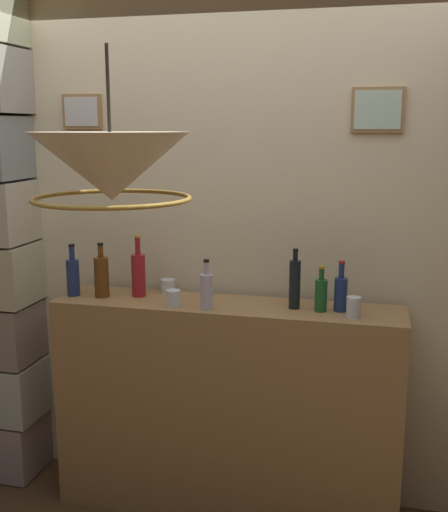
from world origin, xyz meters
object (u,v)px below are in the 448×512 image
object	(u,v)px
liquor_bottle_mezcal	(138,273)
liquor_bottle_whiskey	(295,283)
liquor_bottle_brandy	(207,290)
liquor_bottle_sherry	(102,276)
liquor_bottle_scotch	(321,294)
pendant_lamp	(111,169)
glass_tumbler_shot	(168,286)
liquor_bottle_tequila	(73,276)
liquor_bottle_amaro	(341,292)
glass_tumbler_rocks	(173,298)
glass_tumbler_highball	(353,307)

from	to	relation	value
liquor_bottle_mezcal	liquor_bottle_whiskey	bearing A→B (deg)	-2.20
liquor_bottle_brandy	liquor_bottle_whiskey	world-z (taller)	liquor_bottle_whiskey
liquor_bottle_sherry	liquor_bottle_brandy	bearing A→B (deg)	-8.66
liquor_bottle_brandy	liquor_bottle_scotch	bearing A→B (deg)	10.29
liquor_bottle_scotch	pendant_lamp	size ratio (longest dim) A/B	0.41
glass_tumbler_shot	liquor_bottle_brandy	bearing A→B (deg)	-41.71
liquor_bottle_sherry	liquor_bottle_scotch	bearing A→B (deg)	0.42
liquor_bottle_scotch	pendant_lamp	xyz separation A→B (m)	(-0.64, -0.89, 0.63)
pendant_lamp	liquor_bottle_scotch	bearing A→B (deg)	54.25
liquor_bottle_scotch	liquor_bottle_whiskey	size ratio (longest dim) A/B	0.75
pendant_lamp	liquor_bottle_tequila	bearing A→B (deg)	125.41
liquor_bottle_amaro	pendant_lamp	distance (m)	1.32
glass_tumbler_rocks	glass_tumbler_highball	world-z (taller)	glass_tumbler_highball
liquor_bottle_mezcal	glass_tumbler_rocks	xyz separation A→B (m)	(0.23, -0.13, -0.08)
glass_tumbler_shot	pendant_lamp	world-z (taller)	pendant_lamp
liquor_bottle_mezcal	liquor_bottle_brandy	world-z (taller)	liquor_bottle_mezcal
liquor_bottle_amaro	pendant_lamp	xyz separation A→B (m)	(-0.73, -0.91, 0.62)
glass_tumbler_shot	liquor_bottle_mezcal	bearing A→B (deg)	-139.61
liquor_bottle_amaro	glass_tumbler_rocks	size ratio (longest dim) A/B	3.03
liquor_bottle_mezcal	glass_tumbler_rocks	bearing A→B (deg)	-30.32
liquor_bottle_sherry	liquor_bottle_tequila	xyz separation A→B (m)	(-0.15, -0.01, -0.01)
liquor_bottle_tequila	glass_tumbler_shot	bearing A→B (deg)	20.92
liquor_bottle_scotch	liquor_bottle_brandy	bearing A→B (deg)	-169.71
liquor_bottle_brandy	pendant_lamp	bearing A→B (deg)	-97.99
liquor_bottle_sherry	liquor_bottle_whiskey	xyz separation A→B (m)	(0.98, 0.03, 0.01)
liquor_bottle_brandy	glass_tumbler_shot	xyz separation A→B (m)	(-0.28, 0.25, -0.06)
liquor_bottle_scotch	liquor_bottle_amaro	distance (m)	0.09
liquor_bottle_whiskey	glass_tumbler_highball	bearing A→B (deg)	-16.38
liquor_bottle_tequila	glass_tumbler_highball	xyz separation A→B (m)	(1.41, -0.04, -0.06)
pendant_lamp	liquor_bottle_sherry	bearing A→B (deg)	117.83
liquor_bottle_brandy	liquor_bottle_whiskey	distance (m)	0.42
liquor_bottle_mezcal	liquor_bottle_scotch	bearing A→B (deg)	-3.01
liquor_bottle_amaro	glass_tumbler_shot	xyz separation A→B (m)	(-0.90, 0.13, -0.06)
liquor_bottle_sherry	glass_tumbler_shot	world-z (taller)	liquor_bottle_sherry
glass_tumbler_highball	glass_tumbler_shot	xyz separation A→B (m)	(-0.96, 0.22, -0.01)
liquor_bottle_scotch	liquor_bottle_tequila	world-z (taller)	liquor_bottle_tequila
liquor_bottle_tequila	liquor_bottle_whiskey	bearing A→B (deg)	1.95
liquor_bottle_sherry	pendant_lamp	xyz separation A→B (m)	(0.47, -0.88, 0.60)
liquor_bottle_mezcal	liquor_bottle_tequila	bearing A→B (deg)	-168.13
liquor_bottle_mezcal	glass_tumbler_highball	xyz separation A→B (m)	(1.08, -0.11, -0.07)
liquor_bottle_tequila	glass_tumbler_rocks	bearing A→B (deg)	-6.63
liquor_bottle_mezcal	liquor_bottle_whiskey	xyz separation A→B (m)	(0.80, -0.03, 0.00)
liquor_bottle_mezcal	pendant_lamp	distance (m)	1.15
glass_tumbler_rocks	glass_tumbler_shot	world-z (taller)	glass_tumbler_rocks
liquor_bottle_mezcal	liquor_bottle_brandy	size ratio (longest dim) A/B	1.31
glass_tumbler_rocks	pendant_lamp	distance (m)	1.05
pendant_lamp	glass_tumbler_shot	bearing A→B (deg)	99.10
glass_tumbler_highball	pendant_lamp	size ratio (longest dim) A/B	0.18
glass_tumbler_rocks	pendant_lamp	bearing A→B (deg)	-85.84
liquor_bottle_whiskey	glass_tumbler_rocks	bearing A→B (deg)	-169.76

